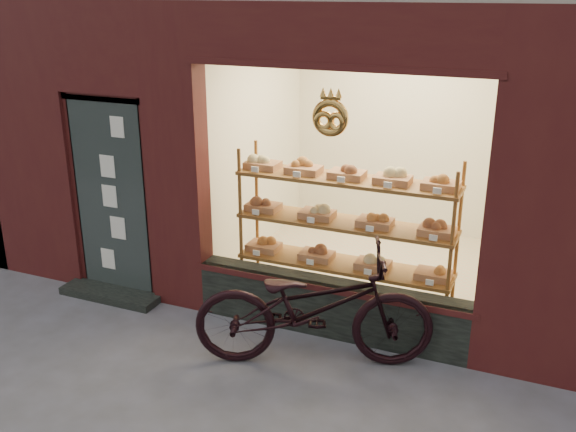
% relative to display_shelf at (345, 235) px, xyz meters
% --- Properties ---
extents(display_shelf, '(2.20, 0.45, 1.70)m').
position_rel_display_shelf_xyz_m(display_shelf, '(0.00, 0.00, 0.00)').
color(display_shelf, brown).
rests_on(display_shelf, ground).
extents(bicycle, '(2.23, 1.45, 1.11)m').
position_rel_display_shelf_xyz_m(bicycle, '(0.04, -0.98, -0.33)').
color(bicycle, black).
rests_on(bicycle, ground).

